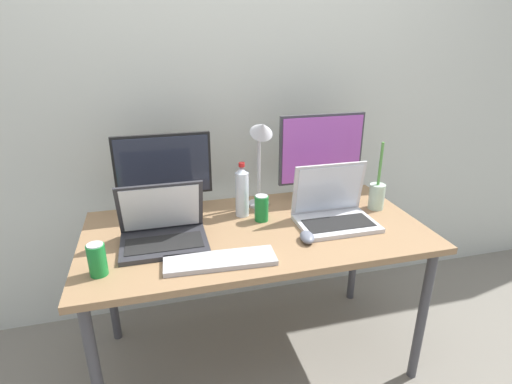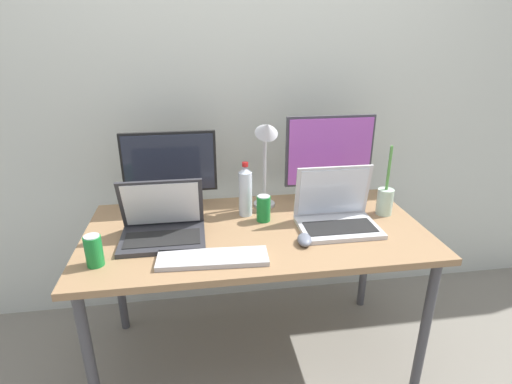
{
  "view_description": "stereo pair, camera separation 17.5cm",
  "coord_description": "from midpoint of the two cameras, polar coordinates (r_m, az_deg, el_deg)",
  "views": [
    {
      "loc": [
        -0.42,
        -1.57,
        1.57
      ],
      "look_at": [
        0.0,
        0.0,
        0.92
      ],
      "focal_mm": 28.0,
      "sensor_mm": 36.0,
      "label": 1
    },
    {
      "loc": [
        -0.24,
        -1.61,
        1.57
      ],
      "look_at": [
        0.0,
        0.0,
        0.92
      ],
      "focal_mm": 28.0,
      "sensor_mm": 36.0,
      "label": 2
    }
  ],
  "objects": [
    {
      "name": "ground_plane",
      "position": [
        2.26,
        -2.4,
        -22.27
      ],
      "size": [
        16.0,
        16.0,
        0.0
      ],
      "primitive_type": "plane",
      "color": "gray"
    },
    {
      "name": "wall_back",
      "position": [
        2.22,
        -6.35,
        14.66
      ],
      "size": [
        7.0,
        0.08,
        2.6
      ],
      "primitive_type": "cube",
      "color": "silver",
      "rests_on": "ground"
    },
    {
      "name": "work_desk",
      "position": [
        1.86,
        -2.72,
        -7.09
      ],
      "size": [
        1.53,
        0.77,
        0.74
      ],
      "color": "#424247",
      "rests_on": "ground"
    },
    {
      "name": "monitor_left",
      "position": [
        1.95,
        -15.56,
        2.7
      ],
      "size": [
        0.45,
        0.2,
        0.4
      ],
      "color": "black",
      "rests_on": "work_desk"
    },
    {
      "name": "monitor_center",
      "position": [
        2.07,
        6.92,
        5.37
      ],
      "size": [
        0.45,
        0.18,
        0.46
      ],
      "color": "#38383D",
      "rests_on": "work_desk"
    },
    {
      "name": "laptop_silver",
      "position": [
        1.75,
        -15.98,
        -5.25
      ],
      "size": [
        0.36,
        0.26,
        0.26
      ],
      "color": "#2D2D33",
      "rests_on": "work_desk"
    },
    {
      "name": "laptop_secondary",
      "position": [
        1.88,
        8.41,
        -2.58
      ],
      "size": [
        0.36,
        0.26,
        0.27
      ],
      "color": "silver",
      "rests_on": "work_desk"
    },
    {
      "name": "keyboard_main",
      "position": [
        1.58,
        -8.35,
        -9.75
      ],
      "size": [
        0.44,
        0.15,
        0.02
      ],
      "primitive_type": "cube",
      "rotation": [
        0.0,
        0.0,
        -0.05
      ],
      "color": "#B2B2B7",
      "rests_on": "work_desk"
    },
    {
      "name": "mouse_by_keyboard",
      "position": [
        1.71,
        4.42,
        -6.52
      ],
      "size": [
        0.08,
        0.11,
        0.04
      ],
      "primitive_type": "ellipsoid",
      "rotation": [
        0.0,
        0.0,
        -0.17
      ],
      "color": "slate",
      "rests_on": "work_desk"
    },
    {
      "name": "water_bottle",
      "position": [
        1.91,
        -4.64,
        0.02
      ],
      "size": [
        0.06,
        0.06,
        0.27
      ],
      "color": "silver",
      "rests_on": "work_desk"
    },
    {
      "name": "soda_can_near_keyboard",
      "position": [
        1.88,
        -1.88,
        -2.37
      ],
      "size": [
        0.07,
        0.07,
        0.13
      ],
      "color": "#197F33",
      "rests_on": "work_desk"
    },
    {
      "name": "soda_can_by_laptop",
      "position": [
        1.61,
        -24.73,
        -8.86
      ],
      "size": [
        0.07,
        0.07,
        0.13
      ],
      "color": "#197F33",
      "rests_on": "work_desk"
    },
    {
      "name": "bamboo_vase",
      "position": [
        2.07,
        14.59,
        -0.45
      ],
      "size": [
        0.08,
        0.08,
        0.34
      ],
      "color": "#B2D1B7",
      "rests_on": "work_desk"
    },
    {
      "name": "desk_lamp",
      "position": [
        1.92,
        -1.89,
        6.4
      ],
      "size": [
        0.11,
        0.18,
        0.47
      ],
      "color": "#B7B7BC",
      "rests_on": "work_desk"
    }
  ]
}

